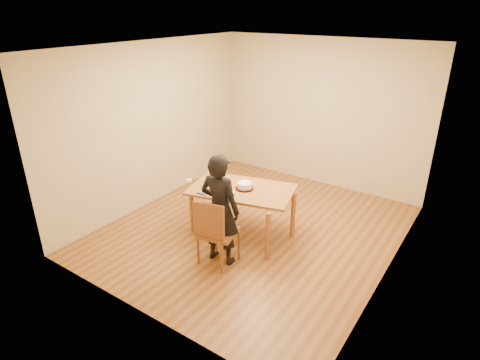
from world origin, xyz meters
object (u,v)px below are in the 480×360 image
Objects in this scene: cake at (245,186)px; dining_chair at (218,232)px; dining_table at (242,190)px; cake_plate at (245,188)px; person at (220,210)px.

dining_chair is at bearing -82.11° from cake.
cake_plate reaches higher than dining_table.
cake is (-0.11, 0.78, 0.35)m from dining_chair.
dining_table is 0.96× the size of person.
person is (0.00, 0.04, 0.32)m from dining_chair.
cake_plate is at bearing 85.22° from dining_chair.
cake is at bearing -86.44° from person.
dining_chair is 0.30× the size of person.
dining_chair is 0.32m from person.
dining_table is 0.05m from cake_plate.
cake_plate is 1.21× the size of cake.
person reaches higher than dining_table.
cake reaches higher than dining_table.
dining_table is 3.23× the size of dining_chair.
dining_chair is at bearing -93.15° from dining_table.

